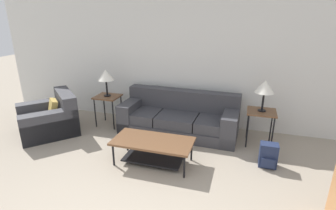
{
  "coord_description": "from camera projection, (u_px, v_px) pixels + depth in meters",
  "views": [
    {
      "loc": [
        1.18,
        -1.62,
        2.31
      ],
      "look_at": [
        -0.07,
        2.48,
        0.8
      ],
      "focal_mm": 28.0,
      "sensor_mm": 36.0,
      "label": 1
    }
  ],
  "objects": [
    {
      "name": "table_lamp_right",
      "position": [
        265.0,
        87.0,
        4.52
      ],
      "size": [
        0.33,
        0.33,
        0.56
      ],
      "color": "black",
      "rests_on": "side_table_right"
    },
    {
      "name": "backpack",
      "position": [
        268.0,
        155.0,
        4.12
      ],
      "size": [
        0.27,
        0.27,
        0.39
      ],
      "color": "#1E2847",
      "rests_on": "ground_plane"
    },
    {
      "name": "couch",
      "position": [
        179.0,
        118.0,
        5.29
      ],
      "size": [
        2.35,
        0.97,
        0.82
      ],
      "color": "#38383D",
      "rests_on": "ground_plane"
    },
    {
      "name": "armchair",
      "position": [
        50.0,
        119.0,
        5.3
      ],
      "size": [
        1.47,
        1.47,
        0.8
      ],
      "color": "#38383D",
      "rests_on": "ground_plane"
    },
    {
      "name": "table_lamp_left",
      "position": [
        106.0,
        75.0,
        5.37
      ],
      "size": [
        0.33,
        0.33,
        0.56
      ],
      "color": "black",
      "rests_on": "side_table_left"
    },
    {
      "name": "side_table_left",
      "position": [
        108.0,
        100.0,
        5.54
      ],
      "size": [
        0.5,
        0.46,
        0.66
      ],
      "color": "brown",
      "rests_on": "ground_plane"
    },
    {
      "name": "side_table_right",
      "position": [
        261.0,
        115.0,
        4.69
      ],
      "size": [
        0.5,
        0.46,
        0.66
      ],
      "color": "brown",
      "rests_on": "ground_plane"
    },
    {
      "name": "wall_back",
      "position": [
        188.0,
        64.0,
        5.44
      ],
      "size": [
        8.99,
        0.06,
        2.6
      ],
      "color": "silver",
      "rests_on": "ground_plane"
    },
    {
      "name": "coffee_table",
      "position": [
        153.0,
        146.0,
        4.18
      ],
      "size": [
        1.27,
        0.63,
        0.41
      ],
      "color": "brown",
      "rests_on": "ground_plane"
    }
  ]
}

